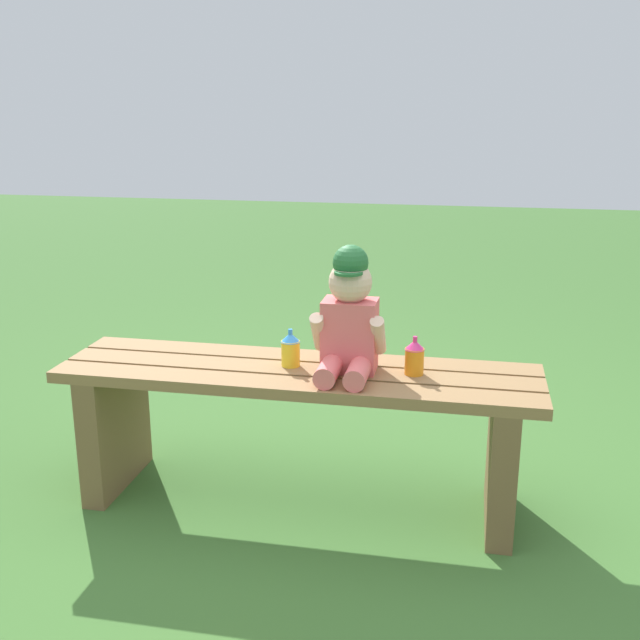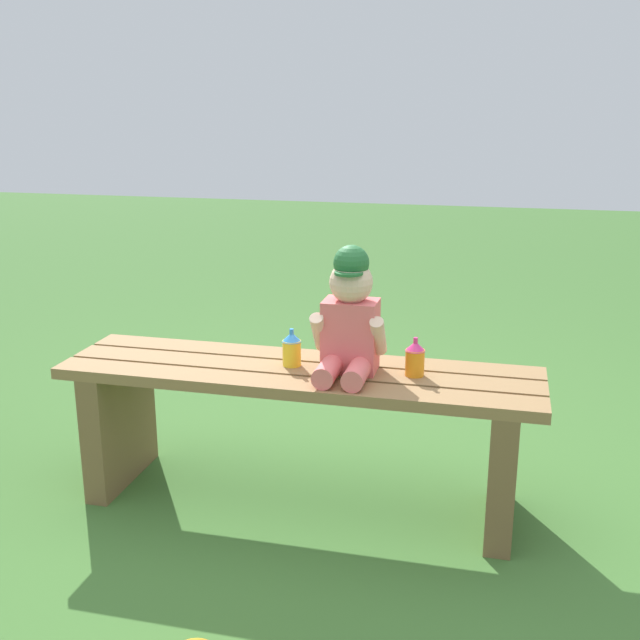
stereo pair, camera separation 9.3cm
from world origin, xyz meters
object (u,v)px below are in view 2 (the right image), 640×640
at_px(sippy_cup_left, 292,348).
at_px(sippy_cup_right, 415,358).
at_px(park_bench, 299,413).
at_px(child_figure, 350,318).

distance_m(sippy_cup_left, sippy_cup_right, 0.40).
relative_size(park_bench, sippy_cup_left, 12.50).
bearing_deg(park_bench, child_figure, 0.42).
height_order(park_bench, sippy_cup_right, sippy_cup_right).
height_order(child_figure, sippy_cup_right, child_figure).
height_order(park_bench, sippy_cup_left, sippy_cup_left).
relative_size(park_bench, sippy_cup_right, 12.50).
distance_m(park_bench, child_figure, 0.37).
relative_size(park_bench, child_figure, 3.83).
bearing_deg(sippy_cup_left, sippy_cup_right, 0.00).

